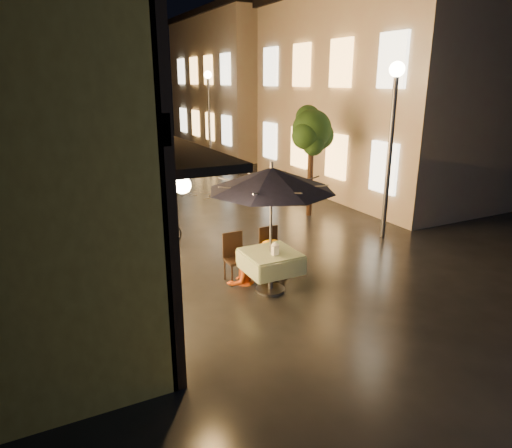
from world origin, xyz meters
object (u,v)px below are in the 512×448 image
table_lantern (275,248)px  person_orange (240,250)px  cafe_table (271,261)px  person_yellow (271,241)px  bicycle_0 (150,234)px  streetlamp_near (393,120)px  patio_umbrella (271,179)px

table_lantern → person_orange: person_orange is taller
table_lantern → person_orange: 0.85m
cafe_table → person_yellow: (0.33, 0.58, 0.17)m
person_orange → bicycle_0: size_ratio=0.85×
person_yellow → bicycle_0: bearing=-52.4°
streetlamp_near → patio_umbrella: 4.36m
patio_umbrella → bicycle_0: bearing=115.6°
cafe_table → patio_umbrella: bearing=0.0°
streetlamp_near → cafe_table: bearing=-160.3°
person_orange → person_yellow: person_yellow is taller
patio_umbrella → table_lantern: bearing=-90.0°
person_orange → patio_umbrella: bearing=104.0°
cafe_table → person_orange: (-0.35, 0.57, 0.10)m
patio_umbrella → person_yellow: patio_umbrella is taller
person_orange → bicycle_0: person_orange is taller
streetlamp_near → person_orange: size_ratio=3.09×
patio_umbrella → streetlamp_near: bearing=19.7°
person_orange → person_yellow: 0.69m
cafe_table → bicycle_0: (-1.49, 3.10, -0.17)m
person_orange → table_lantern: bearing=97.9°
streetlamp_near → cafe_table: 4.88m
patio_umbrella → table_lantern: (0.00, -0.16, -1.23)m
table_lantern → person_yellow: 0.83m
cafe_table → bicycle_0: size_ratio=0.62×
table_lantern → cafe_table: bearing=90.0°
table_lantern → person_orange: (-0.35, 0.73, -0.23)m
cafe_table → bicycle_0: 3.44m
cafe_table → person_orange: 0.68m
person_orange → cafe_table: bearing=104.0°
streetlamp_near → table_lantern: (-4.04, -1.61, -2.00)m
cafe_table → bicycle_0: bicycle_0 is taller
patio_umbrella → table_lantern: size_ratio=9.84×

